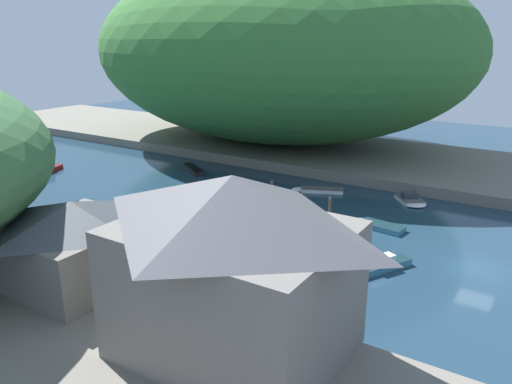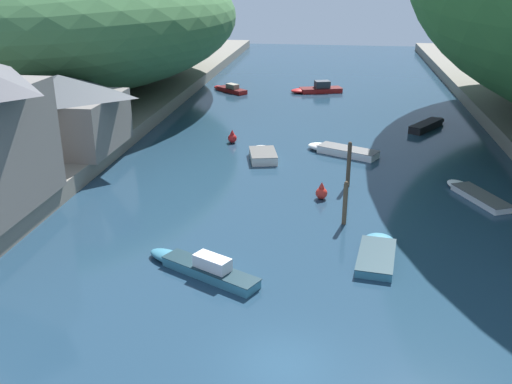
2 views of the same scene
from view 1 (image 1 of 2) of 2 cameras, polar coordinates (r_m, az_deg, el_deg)
name	(u,v)px [view 1 (image 1 of 2)]	position (r m, az deg, el deg)	size (l,w,h in m)	color
water_surface	(170,199)	(52.64, -9.80, -0.83)	(130.00, 130.00, 0.00)	#1E384C
right_bank	(290,148)	(73.03, 3.95, 5.08)	(22.00, 120.00, 1.22)	slate
hillside_right	(275,51)	(73.99, 2.16, 15.80)	(40.81, 57.14, 25.72)	#387033
waterfront_building	(234,264)	(24.11, -2.55, -8.25)	(9.04, 11.35, 9.15)	slate
boathouse_shed	(75,241)	(33.63, -19.95, -5.24)	(8.38, 7.92, 5.36)	slate
boat_far_right_bank	(187,218)	(46.23, -7.93, -2.95)	(2.71, 4.27, 0.66)	silver
boat_red_skiff	(191,168)	(63.19, -7.38, 2.71)	(4.11, 5.58, 0.66)	black
boat_near_quay	(42,171)	(66.76, -23.29, 2.27)	(6.30, 3.56, 1.33)	red
boat_mid_channel	(316,190)	(54.71, 6.86, 0.24)	(3.56, 5.70, 0.42)	white
boat_moored_right	(376,225)	(45.68, 13.51, -3.69)	(2.31, 5.00, 0.44)	teal
boat_navy_launch	(374,268)	(37.34, 13.36, -8.44)	(6.28, 4.01, 1.11)	teal
boat_cabin_cruiser	(209,198)	(51.69, -5.38, -0.66)	(5.95, 4.01, 0.58)	white
boat_open_rowboat	(411,200)	(53.15, 17.31, -0.88)	(4.36, 4.11, 0.97)	white
mooring_post_second	(330,211)	(45.09, 8.42, -2.18)	(0.26, 0.26, 2.61)	brown
mooring_post_middle	(272,196)	(47.88, 1.84, -0.48)	(0.27, 0.27, 3.12)	#4C3D2D
channel_buoy_near	(133,219)	(46.59, -13.89, -3.01)	(0.75, 0.75, 1.12)	red
channel_buoy_far	(286,217)	(45.72, 3.45, -2.90)	(0.75, 0.75, 1.12)	red
person_on_quay	(334,337)	(25.89, 8.85, -16.01)	(0.23, 0.39, 1.69)	#282D3D
person_by_boathouse	(205,294)	(29.34, -5.83, -11.54)	(0.33, 0.43, 1.69)	#282D3D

